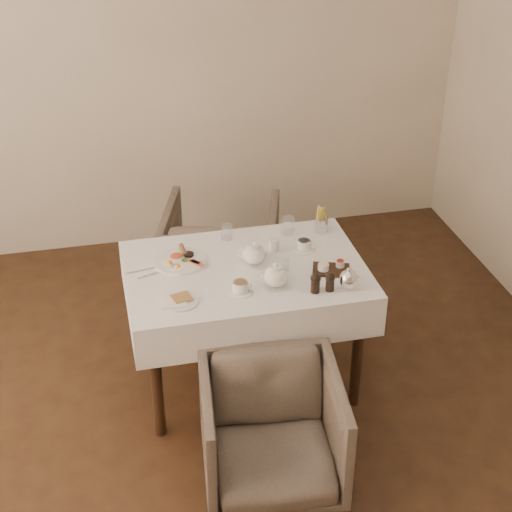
{
  "coord_description": "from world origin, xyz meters",
  "views": [
    {
      "loc": [
        -0.43,
        -2.77,
        2.95
      ],
      "look_at": [
        0.36,
        0.72,
        0.82
      ],
      "focal_mm": 55.0,
      "sensor_mm": 36.0,
      "label": 1
    }
  ],
  "objects_px": {
    "table": "(245,286)",
    "teapot_centre": "(254,253)",
    "breakfast_plate": "(180,260)",
    "armchair_far": "(221,254)",
    "armchair_near": "(272,432)"
  },
  "relations": [
    {
      "from": "armchair_far",
      "to": "teapot_centre",
      "type": "distance_m",
      "value": 0.97
    },
    {
      "from": "table",
      "to": "armchair_near",
      "type": "bearing_deg",
      "value": -93.03
    },
    {
      "from": "table",
      "to": "teapot_centre",
      "type": "height_order",
      "value": "teapot_centre"
    },
    {
      "from": "teapot_centre",
      "to": "breakfast_plate",
      "type": "bearing_deg",
      "value": -177.56
    },
    {
      "from": "table",
      "to": "armchair_far",
      "type": "bearing_deg",
      "value": 88.39
    },
    {
      "from": "armchair_far",
      "to": "breakfast_plate",
      "type": "relative_size",
      "value": 2.57
    },
    {
      "from": "armchair_near",
      "to": "breakfast_plate",
      "type": "relative_size",
      "value": 2.34
    },
    {
      "from": "table",
      "to": "teapot_centre",
      "type": "xyz_separation_m",
      "value": [
        0.06,
        0.03,
        0.19
      ]
    },
    {
      "from": "armchair_near",
      "to": "armchair_far",
      "type": "bearing_deg",
      "value": 94.01
    },
    {
      "from": "armchair_far",
      "to": "teapot_centre",
      "type": "xyz_separation_m",
      "value": [
        0.03,
        -0.84,
        0.49
      ]
    },
    {
      "from": "table",
      "to": "breakfast_plate",
      "type": "height_order",
      "value": "breakfast_plate"
    },
    {
      "from": "teapot_centre",
      "to": "armchair_near",
      "type": "bearing_deg",
      "value": -78.14
    },
    {
      "from": "table",
      "to": "armchair_near",
      "type": "distance_m",
      "value": 0.85
    },
    {
      "from": "breakfast_plate",
      "to": "teapot_centre",
      "type": "relative_size",
      "value": 1.65
    },
    {
      "from": "armchair_far",
      "to": "breakfast_plate",
      "type": "bearing_deg",
      "value": 80.93
    }
  ]
}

